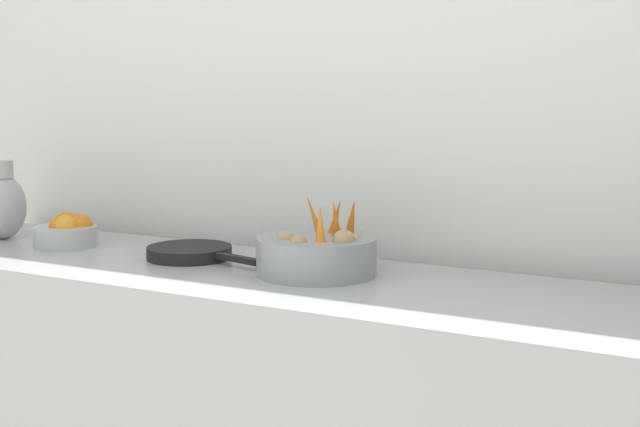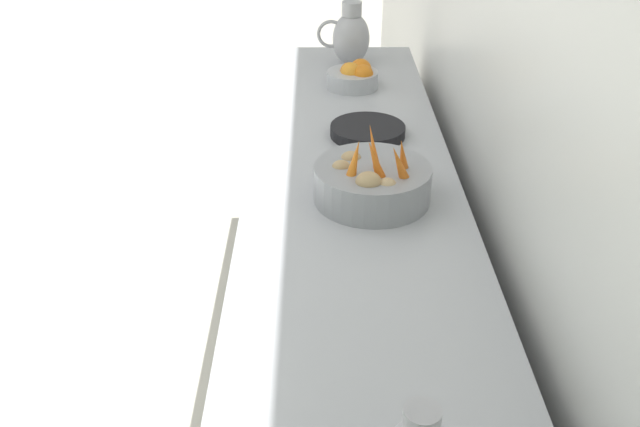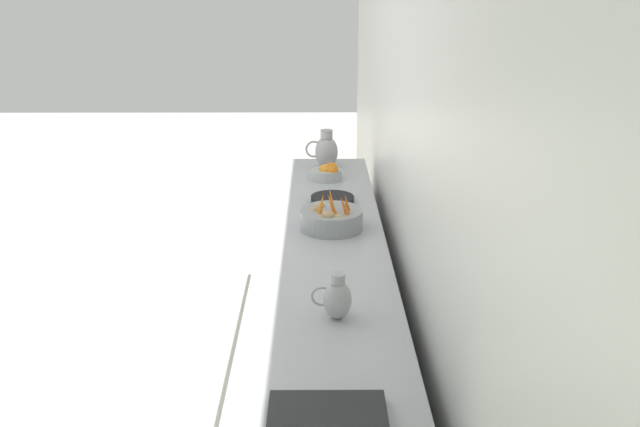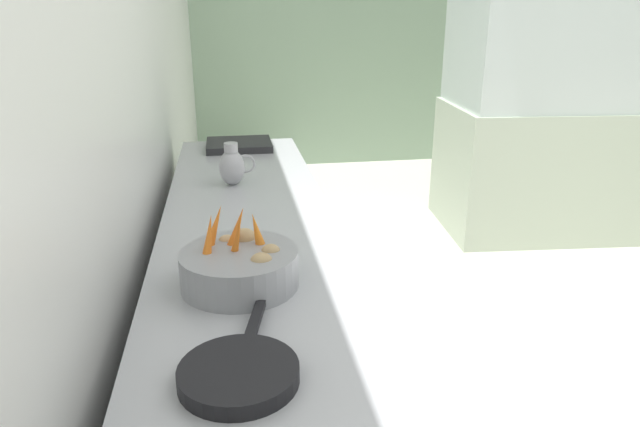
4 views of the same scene
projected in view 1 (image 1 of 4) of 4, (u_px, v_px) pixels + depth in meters
The scene contains 5 objects.
tile_wall_left at pixel (640, 28), 2.17m from camera, with size 0.10×8.12×3.00m, color white.
vegetable_colander at pixel (318, 254), 2.27m from camera, with size 0.31×0.31×0.22m.
orange_bowl at pixel (66, 231), 2.68m from camera, with size 0.19×0.19×0.10m.
metal_pitcher_tall at pixel (1, 204), 2.79m from camera, with size 0.21×0.15×0.25m.
skillet_on_counter at pixel (191, 252), 2.49m from camera, with size 0.24×0.40×0.03m.
Camera 1 is at (0.38, 1.11, 1.35)m, focal length 49.01 mm.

